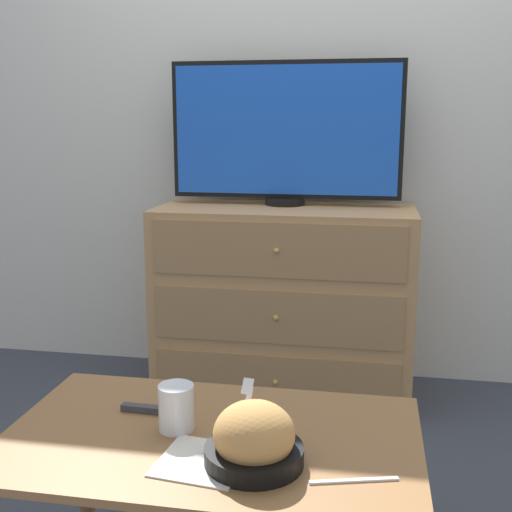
{
  "coord_description": "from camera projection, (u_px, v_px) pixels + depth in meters",
  "views": [
    {
      "loc": [
        0.26,
        -3.01,
        1.22
      ],
      "look_at": [
        -0.05,
        -1.32,
        0.86
      ],
      "focal_mm": 45.0,
      "sensor_mm": 36.0,
      "label": 1
    }
  ],
  "objects": [
    {
      "name": "coffee_table",
      "position": [
        211.0,
        460.0,
        1.54
      ],
      "size": [
        0.99,
        0.6,
        0.49
      ],
      "color": "olive",
      "rests_on": "ground_plane"
    },
    {
      "name": "napkin",
      "position": [
        202.0,
        461.0,
        1.41
      ],
      "size": [
        0.21,
        0.21,
        0.0
      ],
      "color": "silver",
      "rests_on": "coffee_table"
    },
    {
      "name": "dresser",
      "position": [
        284.0,
        302.0,
        2.87
      ],
      "size": [
        1.12,
        0.5,
        0.85
      ],
      "color": "tan",
      "rests_on": "ground_plane"
    },
    {
      "name": "tv",
      "position": [
        286.0,
        133.0,
        2.81
      ],
      "size": [
        1.02,
        0.18,
        0.63
      ],
      "color": "black",
      "rests_on": "dresser"
    },
    {
      "name": "wall_back",
      "position": [
        319.0,
        102.0,
        2.95
      ],
      "size": [
        12.0,
        0.05,
        2.6
      ],
      "color": "silver",
      "rests_on": "ground_plane"
    },
    {
      "name": "drink_cup",
      "position": [
        176.0,
        410.0,
        1.55
      ],
      "size": [
        0.09,
        0.09,
        0.11
      ],
      "color": "beige",
      "rests_on": "coffee_table"
    },
    {
      "name": "takeout_bowl",
      "position": [
        254.0,
        440.0,
        1.39
      ],
      "size": [
        0.22,
        0.22,
        0.17
      ],
      "color": "black",
      "rests_on": "coffee_table"
    },
    {
      "name": "knife",
      "position": [
        354.0,
        480.0,
        1.33
      ],
      "size": [
        0.18,
        0.06,
        0.01
      ],
      "color": "white",
      "rests_on": "coffee_table"
    },
    {
      "name": "remote_control",
      "position": [
        151.0,
        409.0,
        1.64
      ],
      "size": [
        0.16,
        0.03,
        0.02
      ],
      "color": "#38383D",
      "rests_on": "coffee_table"
    },
    {
      "name": "ground_plane",
      "position": [
        313.0,
        369.0,
        3.2
      ],
      "size": [
        12.0,
        12.0,
        0.0
      ],
      "primitive_type": "plane",
      "color": "#383D47"
    }
  ]
}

